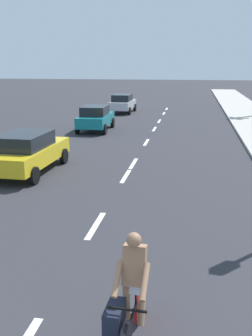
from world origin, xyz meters
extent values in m
plane|color=#2D2D33|center=(0.00, 20.00, 0.00)|extent=(160.00, 160.00, 0.00)
cube|color=white|center=(0.00, 7.47, 0.00)|extent=(0.16, 1.80, 0.01)
cube|color=white|center=(0.00, 12.18, 0.00)|extent=(0.16, 1.80, 0.01)
cube|color=white|center=(0.00, 14.14, 0.00)|extent=(0.16, 1.80, 0.01)
cube|color=white|center=(0.00, 18.80, 0.00)|extent=(0.16, 1.80, 0.01)
cube|color=white|center=(0.00, 23.27, 0.00)|extent=(0.16, 1.80, 0.01)
cube|color=white|center=(0.00, 26.85, 0.00)|extent=(0.16, 1.80, 0.01)
cube|color=white|center=(0.00, 31.47, 0.00)|extent=(0.16, 1.80, 0.01)
cube|color=white|center=(0.00, 34.90, 0.00)|extent=(0.16, 1.80, 0.01)
cylinder|color=red|center=(1.67, 3.75, 0.33)|extent=(0.08, 0.66, 0.66)
cube|color=black|center=(1.65, 3.22, 0.51)|extent=(0.08, 0.95, 0.04)
cylinder|color=black|center=(1.66, 3.43, 0.75)|extent=(0.03, 0.03, 0.48)
cube|color=black|center=(1.63, 2.78, 0.88)|extent=(0.56, 0.05, 0.03)
cube|color=#9E7051|center=(1.65, 3.30, 1.28)|extent=(0.35, 0.33, 0.63)
sphere|color=#9E7051|center=(1.65, 3.24, 1.71)|extent=(0.22, 0.22, 0.22)
cube|color=white|center=(1.66, 3.35, 0.95)|extent=(0.33, 0.23, 0.28)
cube|color=black|center=(1.42, 2.94, 0.63)|extent=(0.26, 0.53, 0.32)
cylinder|color=#9E7051|center=(1.77, 3.29, 0.63)|extent=(0.12, 0.32, 0.62)
cylinder|color=#9E7051|center=(1.53, 3.30, 0.63)|extent=(0.12, 0.21, 0.63)
cylinder|color=#9E7051|center=(1.84, 3.03, 1.18)|extent=(0.11, 0.49, 0.41)
cylinder|color=#9E7051|center=(1.44, 3.05, 1.18)|extent=(0.11, 0.49, 0.41)
cube|color=gold|center=(-3.91, 12.18, 0.69)|extent=(2.00, 4.52, 0.64)
cube|color=black|center=(-3.92, 11.96, 1.29)|extent=(1.72, 2.37, 0.56)
cylinder|color=black|center=(-4.81, 13.73, 0.32)|extent=(0.20, 0.64, 0.64)
cylinder|color=black|center=(-2.93, 13.68, 0.32)|extent=(0.20, 0.64, 0.64)
cylinder|color=black|center=(-3.02, 10.63, 0.32)|extent=(0.20, 0.64, 0.64)
cube|color=#14727A|center=(-3.62, 22.08, 0.69)|extent=(1.76, 4.02, 0.64)
cube|color=black|center=(-3.61, 21.88, 1.29)|extent=(1.52, 2.10, 0.56)
cylinder|color=black|center=(-4.48, 23.41, 0.32)|extent=(0.19, 0.64, 0.64)
cylinder|color=black|center=(-2.81, 23.45, 0.32)|extent=(0.19, 0.64, 0.64)
cylinder|color=black|center=(-4.42, 20.71, 0.32)|extent=(0.19, 0.64, 0.64)
cylinder|color=black|center=(-2.75, 20.74, 0.32)|extent=(0.19, 0.64, 0.64)
cube|color=#B7BABF|center=(-3.55, 31.38, 0.69)|extent=(1.76, 4.00, 0.64)
cube|color=black|center=(-3.56, 31.18, 1.29)|extent=(1.51, 2.09, 0.56)
cylinder|color=black|center=(-4.35, 32.75, 0.32)|extent=(0.19, 0.64, 0.64)
cylinder|color=black|center=(-2.69, 32.71, 0.32)|extent=(0.19, 0.64, 0.64)
cylinder|color=black|center=(-4.42, 30.06, 0.32)|extent=(0.19, 0.64, 0.64)
cylinder|color=black|center=(-2.75, 30.02, 0.32)|extent=(0.19, 0.64, 0.64)
camera|label=1|loc=(2.40, -1.84, 4.17)|focal=41.70mm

